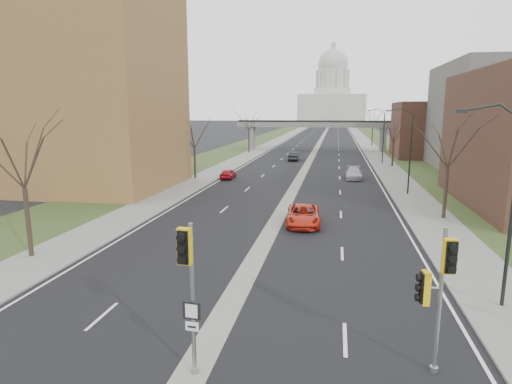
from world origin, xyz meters
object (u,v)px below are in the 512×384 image
(car_left_near, at_px, (228,174))
(car_left_far, at_px, (294,156))
(car_right_near, at_px, (303,215))
(car_right_mid, at_px, (354,173))
(signal_pole_right, at_px, (438,282))
(signal_pole_median, at_px, (188,274))

(car_left_near, relative_size, car_left_far, 0.82)
(car_left_far, relative_size, car_right_near, 0.86)
(car_left_near, relative_size, car_right_mid, 0.77)
(signal_pole_right, relative_size, car_right_near, 0.93)
(signal_pole_median, xyz_separation_m, car_left_far, (-2.77, 61.64, -2.81))
(signal_pole_median, height_order, car_left_near, signal_pole_median)
(signal_pole_right, xyz_separation_m, car_right_near, (-5.53, 18.07, -2.50))
(car_left_far, relative_size, car_right_mid, 0.94)
(signal_pole_right, relative_size, car_right_mid, 1.02)
(car_left_near, xyz_separation_m, car_right_near, (11.09, -20.52, 0.10))
(car_left_near, distance_m, car_right_mid, 15.91)
(car_right_mid, bearing_deg, car_right_near, -100.58)
(car_right_mid, bearing_deg, signal_pole_median, -98.32)
(signal_pole_median, xyz_separation_m, car_right_near, (2.09, 19.66, -2.82))
(car_left_near, distance_m, car_right_near, 23.32)
(signal_pole_median, xyz_separation_m, car_right_mid, (6.65, 43.01, -2.85))
(signal_pole_median, height_order, car_right_near, signal_pole_median)
(car_left_near, height_order, car_left_far, car_left_far)
(signal_pole_median, bearing_deg, car_left_near, 106.42)
(signal_pole_median, distance_m, car_right_mid, 43.61)
(car_left_near, xyz_separation_m, car_right_mid, (15.65, 2.83, 0.07))
(car_left_far, bearing_deg, car_right_near, 95.48)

